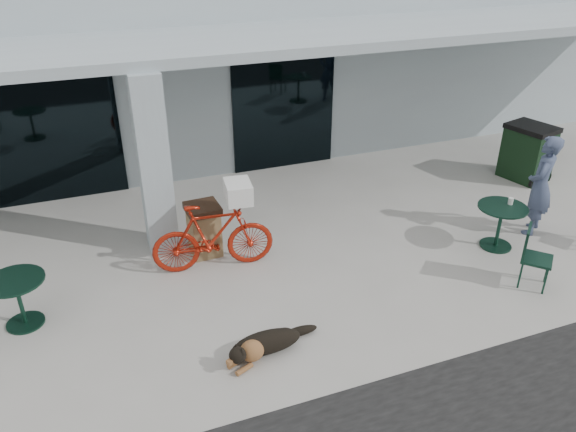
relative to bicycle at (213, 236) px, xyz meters
name	(u,v)px	position (x,y,z in m)	size (l,w,h in m)	color
ground	(287,300)	(0.81, -1.30, -0.60)	(80.00, 80.00, 0.00)	#A9A7A0
building	(172,46)	(0.81, 7.20, 1.65)	(22.00, 7.00, 4.50)	#A6B6BC
storefront_glass_left	(47,138)	(-2.39, 3.68, 0.75)	(2.80, 0.06, 2.70)	black
storefront_glass_right	(284,110)	(2.61, 3.68, 0.75)	(2.40, 0.06, 2.70)	black
column	(154,166)	(-0.69, 1.00, 0.96)	(0.50, 0.50, 3.12)	#A6B6BC
overhang	(216,43)	(0.81, 2.30, 2.61)	(22.00, 2.80, 0.18)	#A6B6BC
bicycle	(213,236)	(0.00, 0.00, 0.00)	(0.56, 2.00, 1.20)	#A21D0D
laundry_basket	(238,192)	(0.45, -0.05, 0.76)	(0.54, 0.40, 0.32)	white
dog	(267,341)	(0.15, -2.28, -0.42)	(1.09, 0.36, 0.36)	black
cup_near_dog	(238,348)	(-0.22, -2.13, -0.55)	(0.09, 0.09, 0.11)	white
cafe_table_near	(20,302)	(-2.94, -0.47, -0.22)	(0.82, 0.82, 0.77)	#103023
cafe_table_far	(499,227)	(4.87, -1.12, -0.20)	(0.85, 0.85, 0.80)	#103023
cafe_chair_far_a	(537,258)	(4.61, -2.30, -0.10)	(0.45, 0.49, 1.00)	#103023
person	(541,186)	(5.85, -0.90, 0.34)	(0.68, 0.45, 1.88)	#3E4A68
cup_on_table	(511,201)	(5.04, -1.08, 0.26)	(0.09, 0.09, 0.12)	white
trash_receptacle	(204,230)	(-0.04, 0.50, -0.13)	(0.55, 0.55, 0.94)	olive
wheeled_bin	(527,152)	(7.40, 1.11, 0.02)	(0.76, 0.97, 1.23)	black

